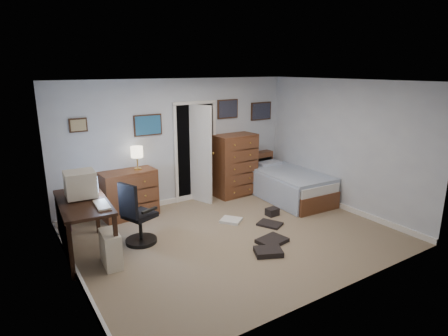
# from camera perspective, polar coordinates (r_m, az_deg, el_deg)

# --- Properties ---
(floor) EXTENTS (5.00, 4.00, 0.02)m
(floor) POSITION_cam_1_polar(r_m,az_deg,el_deg) (6.31, 1.67, -10.35)
(floor) COLOR gray
(floor) RESTS_ON ground
(computer_desk) EXTENTS (0.76, 1.49, 0.83)m
(computer_desk) POSITION_cam_1_polar(r_m,az_deg,el_deg) (5.86, -21.53, -6.60)
(computer_desk) COLOR black
(computer_desk) RESTS_ON floor
(crt_monitor) EXTENTS (0.46, 0.43, 0.40)m
(crt_monitor) POSITION_cam_1_polar(r_m,az_deg,el_deg) (5.88, -21.02, -2.33)
(crt_monitor) COLOR beige
(crt_monitor) RESTS_ON computer_desk
(keyboard) EXTENTS (0.20, 0.46, 0.03)m
(keyboard) POSITION_cam_1_polar(r_m,az_deg,el_deg) (5.51, -18.13, -5.34)
(keyboard) COLOR beige
(keyboard) RESTS_ON computer_desk
(pc_tower) EXTENTS (0.26, 0.48, 0.50)m
(pc_tower) POSITION_cam_1_polar(r_m,az_deg,el_deg) (5.57, -16.85, -11.71)
(pc_tower) COLOR beige
(pc_tower) RESTS_ON floor
(office_chair) EXTENTS (0.64, 0.64, 1.02)m
(office_chair) POSITION_cam_1_polar(r_m,az_deg,el_deg) (6.03, -13.09, -7.79)
(office_chair) COLOR black
(office_chair) RESTS_ON floor
(media_stack) EXTENTS (0.15, 0.15, 0.72)m
(media_stack) POSITION_cam_1_polar(r_m,az_deg,el_deg) (6.88, -23.19, -6.09)
(media_stack) COLOR maroon
(media_stack) RESTS_ON floor
(low_dresser) EXTENTS (1.02, 0.56, 0.88)m
(low_dresser) POSITION_cam_1_polar(r_m,az_deg,el_deg) (7.16, -14.29, -3.82)
(low_dresser) COLOR brown
(low_dresser) RESTS_ON floor
(table_lamp) EXTENTS (0.23, 0.23, 0.43)m
(table_lamp) POSITION_cam_1_polar(r_m,az_deg,el_deg) (7.02, -13.14, 2.28)
(table_lamp) COLOR gold
(table_lamp) RESTS_ON low_dresser
(doorway) EXTENTS (0.96, 1.12, 2.05)m
(doorway) POSITION_cam_1_polar(r_m,az_deg,el_deg) (8.02, -5.40, 2.77)
(doorway) COLOR black
(doorway) RESTS_ON floor
(tall_dresser) EXTENTS (0.94, 0.59, 1.33)m
(tall_dresser) POSITION_cam_1_polar(r_m,az_deg,el_deg) (8.07, 1.62, 0.47)
(tall_dresser) COLOR brown
(tall_dresser) RESTS_ON floor
(headboard_bookcase) EXTENTS (0.94, 0.29, 0.83)m
(headboard_bookcase) POSITION_cam_1_polar(r_m,az_deg,el_deg) (8.58, 4.71, -0.24)
(headboard_bookcase) COLOR brown
(headboard_bookcase) RESTS_ON floor
(bed) EXTENTS (1.15, 2.02, 0.65)m
(bed) POSITION_cam_1_polar(r_m,az_deg,el_deg) (8.03, 9.70, -2.50)
(bed) COLOR brown
(bed) RESTS_ON floor
(wall_posters) EXTENTS (4.38, 0.04, 0.60)m
(wall_posters) POSITION_cam_1_polar(r_m,az_deg,el_deg) (7.74, -3.06, 7.97)
(wall_posters) COLOR #331E11
(wall_posters) RESTS_ON floor
(floor_clutter) EXTENTS (1.39, 1.77, 0.14)m
(floor_clutter) POSITION_cam_1_polar(r_m,az_deg,el_deg) (6.37, 6.13, -9.73)
(floor_clutter) COLOR black
(floor_clutter) RESTS_ON floor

